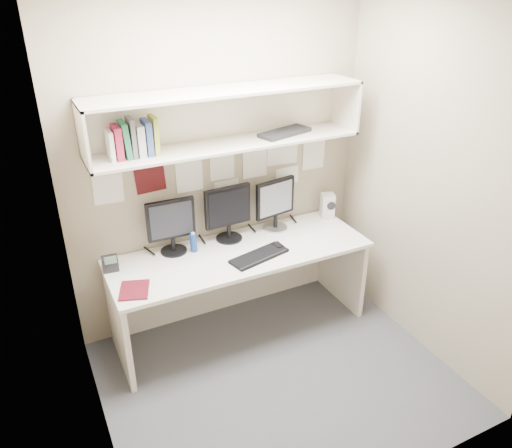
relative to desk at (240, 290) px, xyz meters
name	(u,v)px	position (x,y,z in m)	size (l,w,h in m)	color
floor	(278,378)	(0.00, -0.65, -0.37)	(2.40, 2.00, 0.01)	#434448
wall_back	(220,166)	(0.00, 0.35, 0.93)	(2.40, 0.02, 2.60)	gray
wall_front	(391,305)	(0.00, -1.65, 0.93)	(2.40, 0.02, 2.60)	gray
wall_left	(78,262)	(-1.20, -0.65, 0.93)	(0.02, 2.00, 2.60)	gray
wall_right	(432,184)	(1.20, -0.65, 0.93)	(0.02, 2.00, 2.60)	gray
desk	(240,290)	(0.00, 0.00, 0.00)	(2.00, 0.70, 0.73)	white
overhead_hutch	(225,116)	(0.00, 0.21, 1.35)	(2.00, 0.38, 0.40)	silver
pinned_papers	(220,172)	(0.00, 0.34, 0.88)	(1.92, 0.01, 0.48)	white
monitor_left	(171,224)	(-0.45, 0.22, 0.60)	(0.36, 0.20, 0.42)	black
monitor_center	(228,211)	(0.00, 0.22, 0.61)	(0.38, 0.21, 0.44)	black
monitor_right	(275,202)	(0.42, 0.22, 0.60)	(0.37, 0.20, 0.43)	#A5A5AA
keyboard	(259,256)	(0.09, -0.15, 0.37)	(0.46, 0.16, 0.02)	black
mouse	(278,246)	(0.29, -0.08, 0.38)	(0.06, 0.09, 0.03)	black
speaker	(327,206)	(0.93, 0.20, 0.47)	(0.14, 0.14, 0.21)	silver
blue_bottle	(194,242)	(-0.31, 0.15, 0.44)	(0.05, 0.05, 0.16)	navy
maroon_notebook	(134,290)	(-0.86, -0.18, 0.37)	(0.19, 0.23, 0.01)	#550E19
desk_phone	(110,263)	(-0.94, 0.16, 0.42)	(0.12, 0.11, 0.13)	black
book_stack	(133,139)	(-0.67, 0.17, 1.29)	(0.32, 0.16, 0.26)	silver
hutch_tray	(285,132)	(0.46, 0.16, 1.19)	(0.42, 0.16, 0.03)	black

